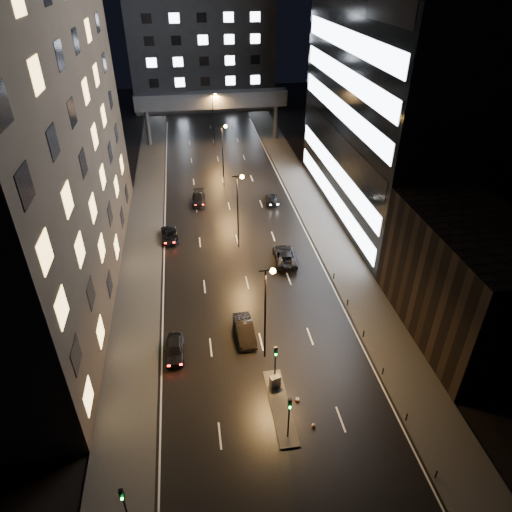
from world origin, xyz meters
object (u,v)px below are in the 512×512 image
object	(u,v)px
utility_cabinet	(275,381)
car_away_b	(245,330)
car_away_c	(170,235)
car_toward_b	(272,199)
car_toward_a	(285,256)
car_away_a	(175,349)
car_away_d	(199,199)

from	to	relation	value
utility_cabinet	car_away_b	bearing A→B (deg)	88.13
car_away_c	car_toward_b	bearing A→B (deg)	24.79
car_away_c	car_toward_a	xyz separation A→B (m)	(14.22, -7.65, 0.14)
car_away_a	car_toward_a	size ratio (longest dim) A/B	0.77
car_away_c	car_away_d	distance (m)	11.28
car_away_d	car_toward_b	distance (m)	11.31
car_away_b	car_toward_b	xyz separation A→B (m)	(8.17, 29.08, -0.17)
car_away_b	car_toward_a	world-z (taller)	car_away_b
car_away_c	car_toward_b	size ratio (longest dim) A/B	1.06
car_away_a	car_toward_b	size ratio (longest dim) A/B	0.99
car_away_d	car_toward_b	world-z (taller)	car_away_d
car_away_b	utility_cabinet	distance (m)	7.09
car_toward_a	car_toward_b	world-z (taller)	car_toward_a
car_toward_b	car_away_c	bearing A→B (deg)	36.80
car_away_a	car_away_c	bearing A→B (deg)	92.98
car_away_d	car_toward_b	size ratio (longest dim) A/B	1.13
car_away_c	car_toward_a	bearing A→B (deg)	-32.73
car_away_b	car_toward_a	xyz separation A→B (m)	(6.78, 12.70, -0.03)
car_away_a	car_toward_a	distance (m)	19.72
car_away_c	car_toward_b	xyz separation A→B (m)	(15.61, 8.74, -0.01)
utility_cabinet	car_away_d	bearing A→B (deg)	80.98
car_away_d	car_toward_b	bearing A→B (deg)	-5.01
utility_cabinet	car_toward_b	bearing A→B (deg)	63.62
car_toward_a	car_away_b	bearing A→B (deg)	65.35
car_away_d	car_toward_a	bearing A→B (deg)	-58.13
car_away_b	car_toward_a	bearing A→B (deg)	59.57
car_away_d	utility_cabinet	distance (m)	37.90
car_away_a	car_away_b	distance (m)	7.08
car_toward_a	car_toward_b	distance (m)	16.45
car_toward_a	utility_cabinet	bearing A→B (deg)	79.07
car_away_c	car_toward_b	distance (m)	17.89
car_away_a	car_away_d	bearing A→B (deg)	84.73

